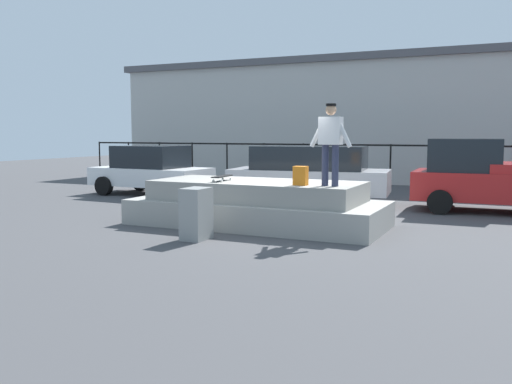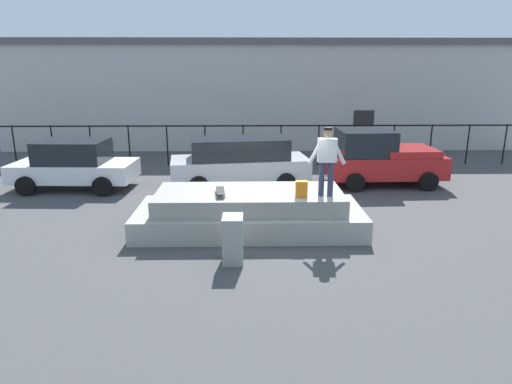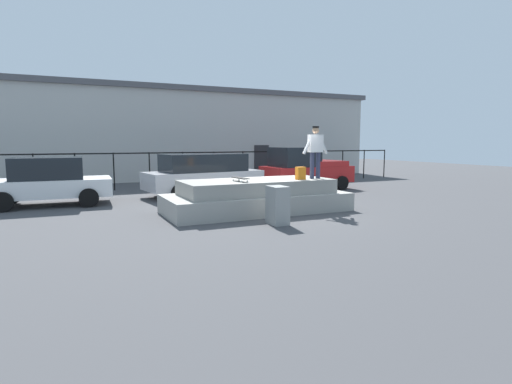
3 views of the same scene
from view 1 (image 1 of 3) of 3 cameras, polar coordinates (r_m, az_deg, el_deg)
name	(u,v)px [view 1 (image 1 of 3)]	position (r m, az deg, el deg)	size (l,w,h in m)	color
ground_plane	(284,226)	(12.62, 2.87, -3.49)	(60.00, 60.00, 0.00)	#424244
concrete_ledge	(257,205)	(12.61, 0.10, -1.38)	(5.77, 2.44, 1.02)	#9E9B93
skateboarder	(331,138)	(11.40, 7.69, 5.49)	(0.92, 0.27, 1.68)	#2D334C
skateboard	(222,177)	(12.56, -3.51, 1.59)	(0.28, 0.81, 0.12)	black
backpack	(301,176)	(11.54, 4.62, 1.68)	(0.28, 0.20, 0.40)	orange
car_white_sedan_near	(151,170)	(19.25, -10.78, 2.26)	(4.14, 2.25, 1.67)	white
car_silver_hatchback_mid	(309,173)	(16.74, 5.51, 2.00)	(4.92, 2.58, 1.71)	#B7B7BC
car_red_pickup_far	(488,176)	(15.99, 22.80, 1.52)	(4.12, 2.35, 1.95)	#B21E1E
utility_box	(196,214)	(10.98, -6.17, -2.25)	(0.44, 0.60, 1.03)	gray
fence_row	(367,160)	(19.86, 11.41, 3.27)	(24.06, 0.06, 1.72)	black
warehouse_building	(403,120)	(26.26, 14.92, 7.20)	(26.14, 6.72, 5.38)	#B2B2AD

